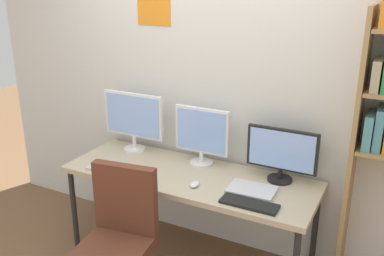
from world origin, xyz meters
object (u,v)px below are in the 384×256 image
at_px(monitor_left, 133,118).
at_px(keyboard_left, 109,170).
at_px(monitor_right, 282,153).
at_px(mouse_right_side, 139,176).
at_px(keyboard_right, 249,204).
at_px(monitor_center, 202,134).
at_px(desk, 189,181).
at_px(laptop_closed, 252,190).
at_px(office_chair, 119,255).
at_px(mouse_left_side, 195,184).

bearing_deg(monitor_left, keyboard_left, -80.91).
bearing_deg(keyboard_left, monitor_right, 20.38).
bearing_deg(mouse_right_side, keyboard_right, -0.40).
bearing_deg(monitor_center, mouse_right_side, -123.93).
distance_m(monitor_center, keyboard_right, 0.75).
xyz_separation_m(desk, laptop_closed, (0.51, -0.04, 0.07)).
bearing_deg(keyboard_right, laptop_closed, 104.77).
height_order(office_chair, laptop_closed, office_chair).
height_order(monitor_left, keyboard_left, monitor_left).
height_order(monitor_right, laptop_closed, monitor_right).
xyz_separation_m(office_chair, mouse_right_side, (-0.12, 0.44, 0.35)).
height_order(monitor_right, keyboard_right, monitor_right).
xyz_separation_m(monitor_center, keyboard_right, (0.56, -0.44, -0.24)).
height_order(office_chair, keyboard_right, office_chair).
height_order(monitor_center, laptop_closed, monitor_center).
relative_size(monitor_center, keyboard_left, 1.28).
bearing_deg(monitor_left, desk, -18.61).
height_order(office_chair, mouse_left_side, office_chair).
relative_size(monitor_center, mouse_left_side, 4.77).
height_order(mouse_left_side, laptop_closed, mouse_left_side).
distance_m(monitor_right, keyboard_left, 1.29).
relative_size(monitor_left, monitor_center, 1.21).
height_order(keyboard_right, mouse_right_side, mouse_right_side).
bearing_deg(desk, monitor_left, 161.39).
distance_m(monitor_left, monitor_center, 0.63).
bearing_deg(keyboard_right, monitor_left, 159.62).
xyz_separation_m(desk, keyboard_right, (0.56, -0.23, 0.07)).
bearing_deg(keyboard_left, mouse_right_side, 1.28).
bearing_deg(monitor_center, mouse_left_side, -70.75).
relative_size(monitor_right, keyboard_right, 1.35).
bearing_deg(desk, office_chair, -104.53).
height_order(monitor_left, laptop_closed, monitor_left).
bearing_deg(mouse_right_side, desk, 37.35).
height_order(desk, keyboard_right, keyboard_right).
height_order(desk, mouse_right_side, mouse_right_side).
xyz_separation_m(keyboard_right, mouse_right_side, (-0.85, 0.01, 0.01)).
xyz_separation_m(desk, mouse_left_side, (0.13, -0.16, 0.07)).
bearing_deg(laptop_closed, mouse_right_side, -169.74).
relative_size(office_chair, mouse_left_side, 10.31).
bearing_deg(mouse_left_side, mouse_right_side, -170.82).
xyz_separation_m(monitor_left, laptop_closed, (1.14, -0.26, -0.27)).
distance_m(mouse_left_side, laptop_closed, 0.40).
height_order(monitor_left, mouse_right_side, monitor_left).
bearing_deg(monitor_right, office_chair, -132.41).
bearing_deg(office_chair, monitor_left, 117.48).
xyz_separation_m(monitor_left, monitor_center, (0.63, -0.00, -0.04)).
distance_m(monitor_left, monitor_right, 1.26).
height_order(desk, keyboard_left, keyboard_left).
distance_m(desk, monitor_center, 0.37).
bearing_deg(monitor_left, mouse_left_side, -25.87).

